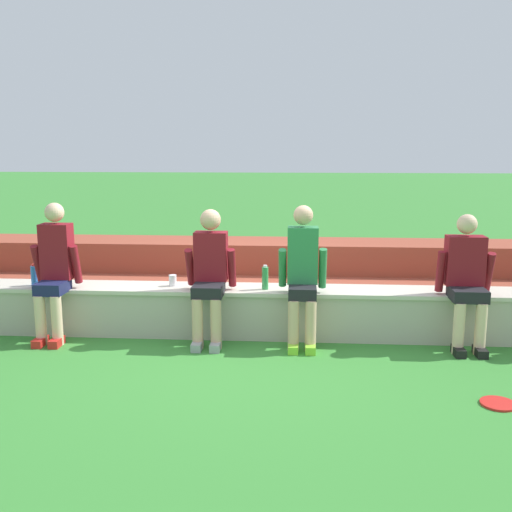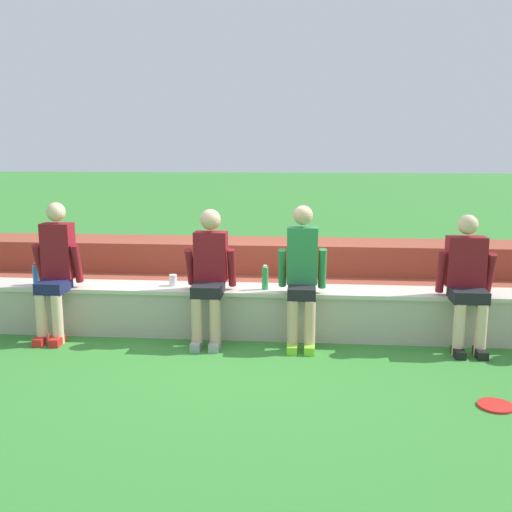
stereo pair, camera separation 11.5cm
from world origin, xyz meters
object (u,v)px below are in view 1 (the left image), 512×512
Objects in this scene: plastic_cup_left_end at (173,280)px; person_right_of_center at (303,273)px; water_bottle_near_left at (35,275)px; water_bottle_mid_right at (265,278)px; person_far_right at (466,278)px; person_left_of_center at (54,269)px; frisbee at (498,404)px; person_center at (210,272)px.

person_right_of_center is at bearing -11.94° from plastic_cup_left_end.
water_bottle_near_left is 2.49m from water_bottle_mid_right.
person_far_right is 5.64× the size of water_bottle_near_left.
plastic_cup_left_end is (1.49, 0.09, -0.05)m from water_bottle_near_left.
plastic_cup_left_end is at bearing 13.32° from person_left_of_center.
plastic_cup_left_end is 3.40m from frisbee.
person_center is 0.59m from water_bottle_mid_right.
person_left_of_center is 5.16× the size of frisbee.
water_bottle_mid_right is (2.49, 0.01, 0.01)m from water_bottle_near_left.
person_far_right is at bearing -5.14° from plastic_cup_left_end.
water_bottle_near_left is 4.72m from frisbee.
person_left_of_center is at bearing -166.68° from plastic_cup_left_end.
person_left_of_center is 1.07× the size of person_far_right.
water_bottle_near_left is at bearing 160.57° from frisbee.
frisbee is at bearing -93.75° from person_far_right.
plastic_cup_left_end is (-1.00, 0.08, -0.06)m from water_bottle_mid_right.
water_bottle_mid_right reaches higher than frisbee.
person_left_of_center is 4.20m from person_far_right.
water_bottle_near_left is at bearing 174.83° from person_center.
person_far_right is at bearing -0.22° from person_center.
person_right_of_center is at bearing -179.19° from person_far_right.
person_far_right is 3.03m from plastic_cup_left_end.
person_center reaches higher than person_far_right.
water_bottle_mid_right reaches higher than plastic_cup_left_end.
person_far_right is at bearing -2.35° from water_bottle_near_left.
person_left_of_center is at bearing 179.69° from person_right_of_center.
water_bottle_near_left is at bearing 175.87° from person_right_of_center.
person_far_right is at bearing 0.81° from person_right_of_center.
person_left_of_center is 11.93× the size of plastic_cup_left_end.
frisbee is at bearing -18.36° from person_left_of_center.
frisbee is (-0.09, -1.37, -0.71)m from person_far_right.
person_center is 0.95m from person_right_of_center.
person_far_right is at bearing -5.40° from water_bottle_mid_right.
plastic_cup_left_end is 0.43× the size of frisbee.
person_center is at bearing 0.67° from person_left_of_center.
plastic_cup_left_end is at bearing 168.06° from person_right_of_center.
plastic_cup_left_end is at bearing 149.43° from person_center.
person_far_right reaches higher than frisbee.
person_center is 0.54m from plastic_cup_left_end.
water_bottle_mid_right is at bearing 0.12° from water_bottle_near_left.
person_left_of_center reaches higher than water_bottle_near_left.
person_right_of_center is 0.46m from water_bottle_mid_right.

